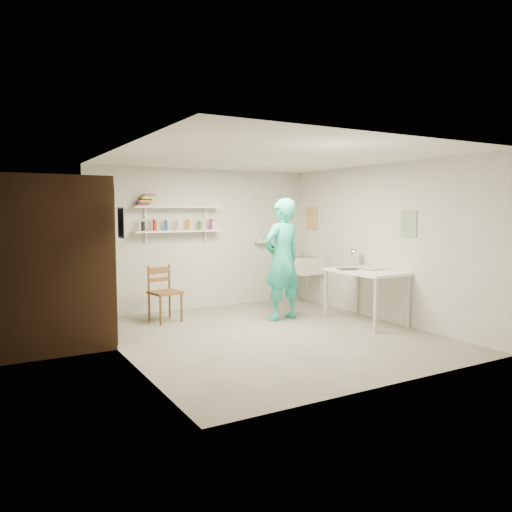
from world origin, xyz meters
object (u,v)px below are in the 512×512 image
man (282,259)px  desk_lamp (355,253)px  wooden_chair (165,292)px  work_table (365,297)px  wall_clock (277,238)px  belfast_sink (304,265)px

man → desk_lamp: man is taller
wooden_chair → work_table: 3.04m
man → wall_clock: size_ratio=5.56×
wooden_chair → desk_lamp: 3.06m
belfast_sink → desk_lamp: size_ratio=4.02×
belfast_sink → work_table: size_ratio=0.50×
wall_clock → work_table: size_ratio=0.28×
man → desk_lamp: bearing=154.2°
wooden_chair → desk_lamp: bearing=-32.2°
belfast_sink → wooden_chair: size_ratio=0.66×
wall_clock → work_table: bearing=-57.6°
belfast_sink → desk_lamp: (0.09, -1.28, 0.32)m
wall_clock → desk_lamp: size_ratio=2.26×
belfast_sink → wall_clock: wall_clock is taller
wall_clock → belfast_sink: bearing=25.3°
wooden_chair → work_table: (2.61, -1.55, -0.05)m
belfast_sink → wooden_chair: bearing=-175.5°
desk_lamp → wooden_chair: bearing=159.1°
desk_lamp → man: bearing=163.8°
belfast_sink → work_table: belfast_sink is taller
wooden_chair → man: bearing=-35.4°
belfast_sink → desk_lamp: 1.33m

